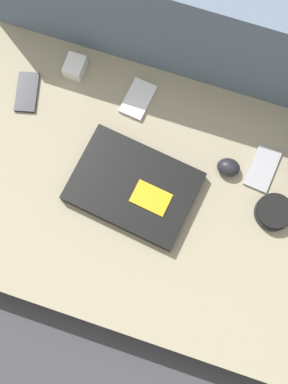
# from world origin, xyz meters

# --- Properties ---
(ground_plane) EXTENTS (8.00, 8.00, 0.00)m
(ground_plane) POSITION_xyz_m (0.00, 0.00, 0.00)
(ground_plane) COLOR #38383D
(couch_seat) EXTENTS (1.06, 0.67, 0.11)m
(couch_seat) POSITION_xyz_m (0.00, 0.00, 0.05)
(couch_seat) COLOR gray
(couch_seat) RESTS_ON ground_plane
(couch_backrest) EXTENTS (1.06, 0.20, 0.42)m
(couch_backrest) POSITION_xyz_m (0.00, 0.43, 0.21)
(couch_backrest) COLOR slate
(couch_backrest) RESTS_ON ground_plane
(laptop) EXTENTS (0.32, 0.25, 0.03)m
(laptop) POSITION_xyz_m (-0.03, 0.01, 0.12)
(laptop) COLOR black
(laptop) RESTS_ON couch_seat
(computer_mouse) EXTENTS (0.06, 0.05, 0.04)m
(computer_mouse) POSITION_xyz_m (0.18, 0.13, 0.13)
(computer_mouse) COLOR black
(computer_mouse) RESTS_ON couch_seat
(speaker_puck) EXTENTS (0.09, 0.09, 0.03)m
(speaker_puck) POSITION_xyz_m (0.31, 0.05, 0.12)
(speaker_puck) COLOR black
(speaker_puck) RESTS_ON couch_seat
(phone_silver) EXTENTS (0.07, 0.12, 0.01)m
(phone_silver) POSITION_xyz_m (0.26, 0.15, 0.11)
(phone_silver) COLOR #99999E
(phone_silver) RESTS_ON couch_seat
(phone_black) EXTENTS (0.08, 0.12, 0.01)m
(phone_black) POSITION_xyz_m (-0.37, 0.16, 0.11)
(phone_black) COLOR black
(phone_black) RESTS_ON couch_seat
(phone_small) EXTENTS (0.07, 0.11, 0.01)m
(phone_small) POSITION_xyz_m (-0.09, 0.23, 0.11)
(phone_small) COLOR silver
(phone_small) RESTS_ON couch_seat
(charger_brick) EXTENTS (0.05, 0.06, 0.04)m
(charger_brick) POSITION_xyz_m (-0.28, 0.26, 0.13)
(charger_brick) COLOR silver
(charger_brick) RESTS_ON couch_seat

